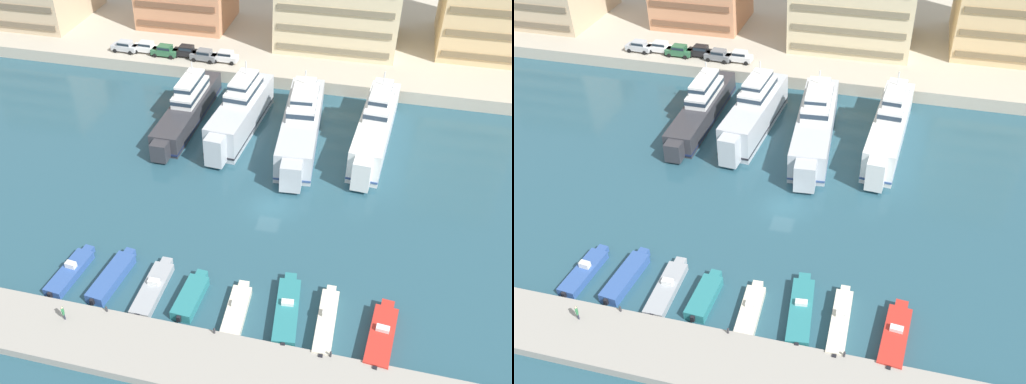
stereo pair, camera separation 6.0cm
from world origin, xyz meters
The scene contains 25 objects.
ground_plane centered at (0.00, 0.00, 0.00)m, with size 400.00×400.00×0.00m, color #285160.
quay_promenade centered at (0.00, 62.56, 0.95)m, with size 180.00×70.00×1.89m, color #BCB29E.
pier_dock centered at (0.00, -21.38, 0.43)m, with size 120.00×6.02×0.86m, color #9E998E.
yacht_charcoal_far_left centered at (-14.86, 15.98, 1.99)m, with size 3.76×21.56×7.38m.
yacht_silver_left centered at (-7.29, 15.19, 2.68)m, with size 5.36×19.52×8.76m.
yacht_silver_mid_left centered at (0.96, 14.43, 2.53)m, with size 5.93×22.89×8.54m.
yacht_white_center_left centered at (10.23, 15.73, 2.71)m, with size 5.12×21.58×8.96m.
motorboat_blue_far_left centered at (-16.31, -14.58, 0.43)m, with size 2.36×7.04×1.39m.
motorboat_blue_left centered at (-12.06, -14.33, 0.52)m, with size 2.43×7.36×1.03m.
motorboat_grey_mid_left centered at (-7.77, -14.67, 0.40)m, with size 1.92×7.71×1.19m.
motorboat_teal_center_left centered at (-3.95, -14.88, 0.50)m, with size 2.16×6.15×0.99m.
motorboat_cream_center centered at (0.55, -15.35, 0.40)m, with size 2.05×6.71×1.14m.
motorboat_teal_center_right centered at (4.96, -14.35, 0.48)m, with size 2.79×8.49×1.29m.
motorboat_cream_mid_right centered at (8.58, -14.89, 0.52)m, with size 1.69×8.11×1.51m.
motorboat_red_right centered at (13.39, -15.27, 0.53)m, with size 2.63×7.70×1.40m.
car_silver_far_left centered at (-30.54, 30.61, 2.87)m, with size 4.18×2.09×1.80m.
car_white_left centered at (-27.16, 31.13, 2.87)m, with size 4.14×2.01×1.80m.
car_green_mid_left centered at (-23.73, 30.54, 2.87)m, with size 4.14×2.00×1.80m.
car_black_center_left centered at (-20.40, 31.19, 2.87)m, with size 4.13×1.97×1.80m.
car_grey_center centered at (-17.22, 30.41, 2.87)m, with size 4.21×2.15×1.80m.
car_white_center_right centered at (-13.90, 30.74, 2.87)m, with size 4.13×1.98×1.80m.
pedestrian_near_edge centered at (-13.71, -20.26, 1.78)m, with size 0.41×0.50×1.54m.
bollard_west centered at (-10.50, -18.62, 1.19)m, with size 0.20×0.20×0.61m.
bollard_west_mid centered at (-0.53, -18.62, 1.19)m, with size 0.20×0.20×0.61m.
bollard_east_mid centered at (9.44, -18.62, 1.19)m, with size 0.20×0.20×0.61m.
Camera 1 is at (10.33, -47.85, 40.34)m, focal length 40.00 mm.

